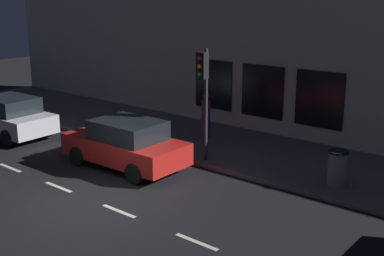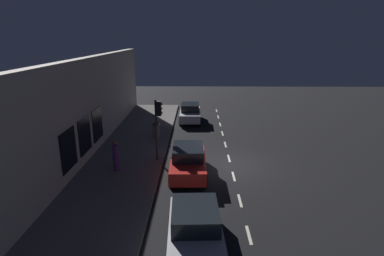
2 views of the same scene
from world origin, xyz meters
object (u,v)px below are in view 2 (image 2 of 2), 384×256
object	(u,v)px
traffic_light	(158,117)
pedestrian_0	(116,157)
parked_car_0	(190,113)
parked_car_1	(188,161)
parked_car_2	(195,229)
trash_bin	(156,130)

from	to	relation	value
traffic_light	pedestrian_0	distance (m)	3.26
parked_car_0	parked_car_1	size ratio (longest dim) A/B	0.92
parked_car_2	pedestrian_0	distance (m)	7.78
traffic_light	parked_car_0	bearing A→B (deg)	-100.08
parked_car_0	parked_car_2	bearing A→B (deg)	91.27
trash_bin	parked_car_0	bearing A→B (deg)	-115.25
traffic_light	parked_car_2	size ratio (longest dim) A/B	0.90
parked_car_0	parked_car_1	distance (m)	11.08
pedestrian_0	parked_car_1	bearing A→B (deg)	144.85
traffic_light	pedestrian_0	bearing A→B (deg)	36.26
traffic_light	trash_bin	xyz separation A→B (m)	(0.71, -4.31, -2.10)
traffic_light	parked_car_0	distance (m)	9.67
pedestrian_0	traffic_light	bearing A→B (deg)	-176.53
parked_car_1	trash_bin	xyz separation A→B (m)	(2.49, -6.08, -0.13)
parked_car_2	pedestrian_0	bearing A→B (deg)	-58.07
traffic_light	parked_car_0	world-z (taller)	traffic_light
parked_car_0	pedestrian_0	size ratio (longest dim) A/B	2.28
pedestrian_0	trash_bin	world-z (taller)	pedestrian_0
parked_car_2	trash_bin	world-z (taller)	parked_car_2
trash_bin	pedestrian_0	bearing A→B (deg)	75.97
traffic_light	trash_bin	world-z (taller)	traffic_light
parked_car_1	pedestrian_0	xyz separation A→B (m)	(3.97, -0.16, 0.16)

